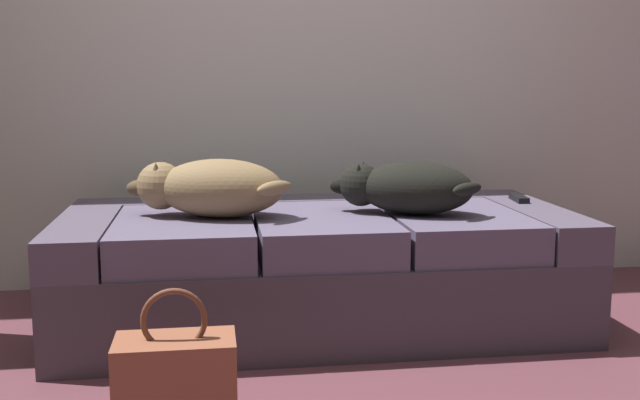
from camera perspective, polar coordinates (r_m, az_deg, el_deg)
name	(u,v)px	position (r m, az deg, el deg)	size (l,w,h in m)	color
couch	(318,268)	(2.88, -0.15, -5.12)	(1.88, 0.90, 0.43)	#453C46
dog_tan	(210,188)	(2.72, -8.29, 0.93)	(0.61, 0.36, 0.21)	olive
dog_dark	(405,187)	(2.78, 6.44, 0.95)	(0.54, 0.38, 0.19)	black
tv_remote	(519,198)	(3.17, 14.73, 0.12)	(0.04, 0.15, 0.02)	black
handbag	(176,380)	(2.11, -10.78, -13.12)	(0.32, 0.18, 0.38)	brown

